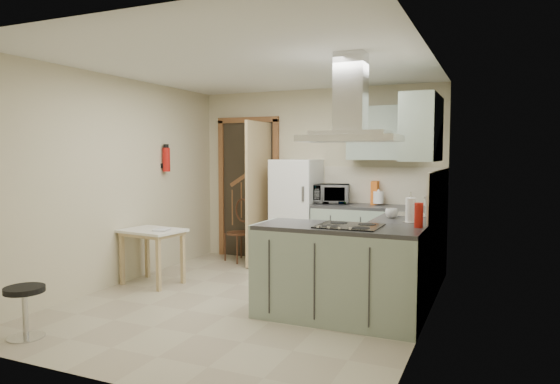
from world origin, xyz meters
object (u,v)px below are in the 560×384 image
at_px(bentwood_chair, 239,233).
at_px(fridge, 296,213).
at_px(extractor_hood, 350,139).
at_px(stool, 25,312).
at_px(microwave, 331,194).
at_px(drop_leaf_table, 153,257).
at_px(peninsula, 339,273).

bearing_deg(bentwood_chair, fridge, 29.21).
relative_size(extractor_hood, bentwood_chair, 1.08).
distance_m(fridge, stool, 3.73).
xyz_separation_m(stool, microwave, (1.59, 3.59, 0.81)).
relative_size(fridge, extractor_hood, 1.67).
height_order(extractor_hood, drop_leaf_table, extractor_hood).
distance_m(fridge, drop_leaf_table, 2.08).
bearing_deg(stool, microwave, 66.14).
xyz_separation_m(drop_leaf_table, stool, (0.13, -1.89, -0.11)).
height_order(extractor_hood, bentwood_chair, extractor_hood).
height_order(peninsula, stool, peninsula).
bearing_deg(extractor_hood, fridge, 123.79).
bearing_deg(microwave, extractor_hood, -82.21).
height_order(stool, microwave, microwave).
bearing_deg(stool, peninsula, 33.67).
xyz_separation_m(fridge, stool, (-1.09, -3.52, -0.53)).
bearing_deg(bentwood_chair, drop_leaf_table, -77.64).
distance_m(drop_leaf_table, microwave, 2.51).
height_order(drop_leaf_table, microwave, microwave).
relative_size(peninsula, drop_leaf_table, 2.17).
bearing_deg(extractor_hood, drop_leaf_table, 172.31).
distance_m(bentwood_chair, stool, 3.47).
xyz_separation_m(extractor_hood, bentwood_chair, (-2.20, 1.91, -1.30)).
xyz_separation_m(extractor_hood, drop_leaf_table, (-2.55, 0.34, -1.39)).
distance_m(stool, microwave, 4.01).
bearing_deg(peninsula, extractor_hood, 0.00).
bearing_deg(fridge, microwave, 7.37).
distance_m(peninsula, drop_leaf_table, 2.48).
relative_size(fridge, microwave, 3.15).
bearing_deg(drop_leaf_table, fridge, 59.77).
relative_size(peninsula, stool, 3.45).
bearing_deg(fridge, drop_leaf_table, -126.79).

